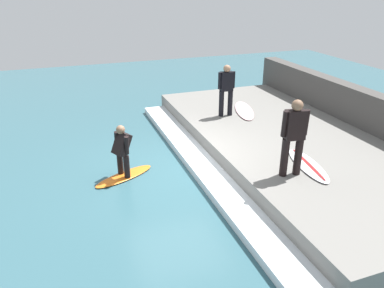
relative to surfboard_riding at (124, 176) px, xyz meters
name	(u,v)px	position (x,y,z in m)	size (l,w,h in m)	color
ground_plane	(177,171)	(1.31, -0.16, -0.03)	(28.00, 28.00, 0.00)	#335B66
concrete_ledge	(287,144)	(4.52, -0.16, 0.24)	(4.40, 9.96, 0.54)	slate
back_wall	(360,117)	(6.97, -0.16, 0.76)	(0.50, 10.46, 1.58)	#474442
wave_foam_crest	(201,164)	(1.96, -0.16, 0.06)	(0.72, 9.47, 0.19)	silver
surfboard_riding	(124,176)	(0.00, 0.00, 0.00)	(1.65, 1.09, 0.06)	orange
surfer_riding	(122,148)	(0.00, 0.00, 0.75)	(0.53, 0.56, 1.30)	black
surfer_waiting_near	(294,134)	(3.29, -2.10, 1.47)	(0.58, 0.34, 1.71)	black
surfboard_waiting_near	(308,165)	(3.92, -1.90, 0.54)	(0.79, 1.83, 0.07)	silver
surfer_waiting_far	(226,88)	(3.59, 1.93, 1.41)	(0.54, 0.26, 1.59)	black
surfboard_waiting_far	(244,110)	(4.34, 2.10, 0.54)	(1.12, 1.98, 0.06)	beige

